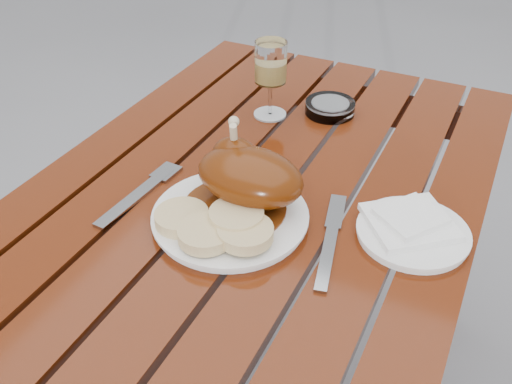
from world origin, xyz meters
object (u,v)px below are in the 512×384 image
dinner_plate (230,217)px  wine_glass (270,80)px  ashtray (330,107)px  side_plate (413,233)px  table (258,316)px

dinner_plate → wine_glass: (-0.10, 0.38, 0.08)m
wine_glass → dinner_plate: bearing=-75.3°
dinner_plate → ashtray: 0.45m
wine_glass → side_plate: (0.39, -0.28, -0.08)m
dinner_plate → ashtray: (0.02, 0.44, 0.01)m
side_plate → ashtray: bearing=128.1°
table → wine_glass: (-0.09, 0.25, 0.46)m
table → wine_glass: 0.53m
dinner_plate → wine_glass: bearing=104.7°
wine_glass → side_plate: 0.49m
ashtray → dinner_plate: bearing=-92.5°
wine_glass → ashtray: bearing=30.1°
table → ashtray: size_ratio=10.64×
side_plate → table: bearing=174.5°
table → wine_glass: bearing=110.3°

